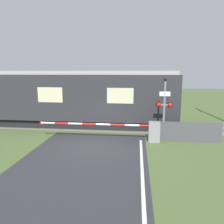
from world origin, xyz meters
name	(u,v)px	position (x,y,z in m)	size (l,w,h in m)	color
ground_plane	(93,145)	(0.00, 0.00, 0.00)	(80.00, 80.00, 0.00)	#4C6033
track_bed	(105,125)	(0.00, 4.09, 0.02)	(36.00, 3.20, 0.13)	slate
train	(59,98)	(-3.26, 4.09, 1.95)	(16.22, 3.08, 3.81)	black
crossing_barrier	(142,130)	(2.52, 0.90, 0.63)	(6.76, 0.44, 1.11)	gray
signal_post	(164,106)	(3.69, 1.08, 1.96)	(0.89, 0.26, 3.45)	gray
roadside_fence	(187,132)	(4.95, 1.06, 0.55)	(3.59, 0.06, 1.10)	#4C4C51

